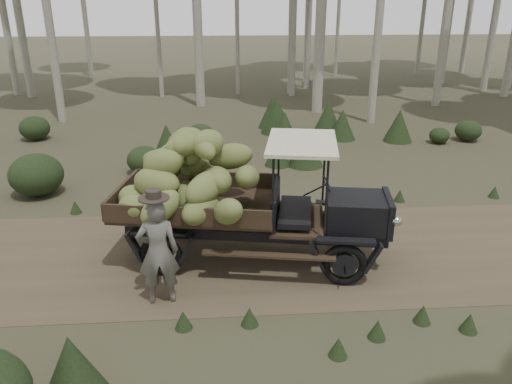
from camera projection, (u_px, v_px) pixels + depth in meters
ground at (345, 251)px, 9.67m from camera, size 120.00×120.00×0.00m
dirt_track at (345, 251)px, 9.67m from camera, size 70.00×4.00×0.01m
banana_truck at (214, 187)px, 8.86m from camera, size 5.21×2.73×2.55m
farmer at (158, 251)px, 7.75m from camera, size 0.68×0.52×1.93m
undergrowth at (266, 193)px, 11.08m from camera, size 22.53×19.03×1.28m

